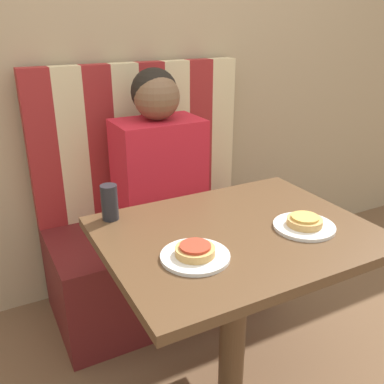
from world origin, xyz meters
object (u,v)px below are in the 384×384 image
(plate_right, at_px, (304,226))
(pizza_left, at_px, (195,250))
(drinking_cup, at_px, (110,202))
(person, at_px, (158,155))
(plate_left, at_px, (195,256))
(pizza_right, at_px, (305,221))

(plate_right, bearing_deg, pizza_left, 180.00)
(drinking_cup, bearing_deg, person, 46.84)
(plate_left, relative_size, drinking_cup, 1.63)
(plate_right, xyz_separation_m, pizza_right, (-0.00, 0.00, 0.02))
(person, distance_m, pizza_right, 0.79)
(person, relative_size, drinking_cup, 5.71)
(plate_right, relative_size, drinking_cup, 1.63)
(drinking_cup, bearing_deg, pizza_right, -33.85)
(plate_left, xyz_separation_m, drinking_cup, (-0.14, 0.38, 0.06))
(pizza_left, relative_size, pizza_right, 1.00)
(pizza_right, height_order, drinking_cup, drinking_cup)
(plate_left, distance_m, drinking_cup, 0.41)
(plate_left, distance_m, pizza_left, 0.02)
(plate_right, bearing_deg, plate_left, 180.00)
(pizza_left, xyz_separation_m, drinking_cup, (-0.14, 0.38, 0.04))
(person, bearing_deg, plate_left, -105.70)
(person, xyz_separation_m, pizza_left, (-0.21, -0.76, -0.06))
(person, distance_m, pizza_left, 0.79)
(person, height_order, drinking_cup, person)
(pizza_right, bearing_deg, plate_left, -180.00)
(plate_left, bearing_deg, drinking_cup, 110.32)
(pizza_right, distance_m, drinking_cup, 0.69)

